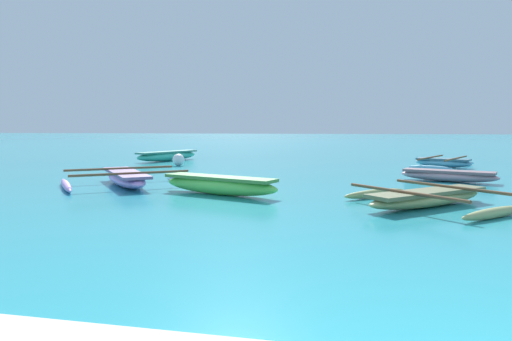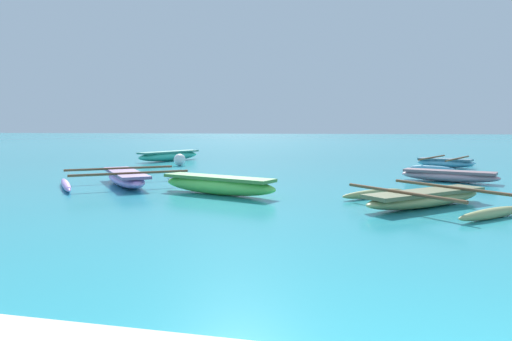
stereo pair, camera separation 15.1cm
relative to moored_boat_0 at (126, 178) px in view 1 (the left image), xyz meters
name	(u,v)px [view 1 (the left image)]	position (x,y,z in m)	size (l,w,h in m)	color
moored_boat_0	(126,178)	(0.00, 0.00, 0.00)	(4.40, 4.30, 0.46)	#D098E8
moored_boat_1	(219,184)	(3.19, -1.17, 0.04)	(3.39, 1.77, 0.46)	#6DE05A
moored_boat_2	(168,156)	(-2.72, 9.42, 0.05)	(2.13, 3.97, 0.49)	#3FC8A8
moored_boat_3	(448,175)	(9.37, 2.98, -0.01)	(2.94, 1.64, 0.35)	#CC939E
moored_boat_4	(443,162)	(10.18, 8.40, -0.01)	(3.14, 4.20, 0.43)	#69B0CF
moored_boat_5	(428,198)	(8.04, -1.92, -0.03)	(3.65, 3.68, 0.40)	#9BA364
mooring_buoy_0	(178,160)	(-1.07, 6.74, 0.05)	(0.53, 0.53, 0.53)	white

